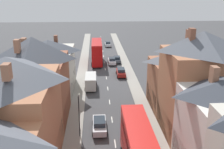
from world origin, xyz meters
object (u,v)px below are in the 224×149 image
at_px(delivery_van, 91,81).
at_px(street_lamp, 79,113).
at_px(car_parked_right_a, 138,125).
at_px(car_mid_white, 99,125).
at_px(double_decker_bus_lead, 97,52).
at_px(car_near_silver, 112,61).
at_px(car_parked_left_b, 121,72).
at_px(car_near_blue, 117,59).
at_px(car_mid_black, 108,44).

distance_m(delivery_van, street_lamp, 16.75).
bearing_deg(car_parked_right_a, car_mid_white, 174.83).
bearing_deg(double_decker_bus_lead, car_parked_right_a, -81.49).
bearing_deg(car_mid_white, car_near_silver, 83.37).
distance_m(car_parked_left_b, street_lamp, 24.42).
relative_size(car_near_blue, street_lamp, 0.71).
height_order(car_near_blue, delivery_van, delivery_van).
bearing_deg(double_decker_bus_lead, car_near_blue, 0.18).
xyz_separation_m(car_mid_black, car_parked_left_b, (1.30, -29.36, 0.06)).
height_order(double_decker_bus_lead, delivery_van, double_decker_bus_lead).
relative_size(car_mid_white, street_lamp, 0.84).
distance_m(car_parked_right_a, street_lamp, 7.78).
relative_size(car_near_blue, car_mid_white, 0.85).
bearing_deg(street_lamp, car_parked_right_a, 6.76).
bearing_deg(car_mid_white, street_lamp, -151.78).
height_order(double_decker_bus_lead, car_mid_white, double_decker_bus_lead).
bearing_deg(car_near_blue, car_mid_white, -98.61).
bearing_deg(double_decker_bus_lead, car_parked_left_b, -64.96).
xyz_separation_m(car_near_blue, car_mid_white, (-4.90, -32.38, 0.05)).
bearing_deg(double_decker_bus_lead, car_mid_black, 79.16).
relative_size(car_parked_right_a, car_mid_white, 0.95).
height_order(car_near_silver, car_mid_white, car_mid_white).
xyz_separation_m(car_parked_right_a, delivery_van, (-6.20, 15.73, 0.50)).
bearing_deg(car_near_silver, car_parked_right_a, -87.63).
height_order(car_near_blue, street_lamp, street_lamp).
bearing_deg(car_mid_black, car_parked_left_b, -87.46).
bearing_deg(delivery_van, car_parked_left_b, 46.66).
relative_size(car_near_blue, car_parked_right_a, 0.89).
xyz_separation_m(double_decker_bus_lead, street_lamp, (-2.44, -33.68, 0.43)).
bearing_deg(street_lamp, delivery_van, 86.04).
height_order(double_decker_bus_lead, car_near_silver, double_decker_bus_lead).
height_order(car_near_blue, car_mid_black, car_mid_black).
relative_size(car_parked_left_b, delivery_van, 0.86).
bearing_deg(car_near_silver, car_mid_white, -96.63).
relative_size(double_decker_bus_lead, car_parked_left_b, 2.41).
distance_m(car_parked_right_a, car_mid_white, 4.92).
bearing_deg(car_near_silver, car_parked_left_b, -81.87).
distance_m(car_near_silver, delivery_van, 16.42).
bearing_deg(car_mid_black, car_mid_white, -94.02).
xyz_separation_m(double_decker_bus_lead, car_mid_black, (3.61, 18.85, -2.02)).
xyz_separation_m(car_mid_white, street_lamp, (-2.45, -1.31, 2.40)).
bearing_deg(car_parked_right_a, car_near_blue, 90.00).
xyz_separation_m(car_near_blue, delivery_van, (-6.20, -17.09, 0.54)).
distance_m(double_decker_bus_lead, street_lamp, 33.77).
height_order(car_mid_black, car_parked_left_b, car_parked_left_b).
distance_m(car_near_blue, car_mid_white, 32.75).
xyz_separation_m(car_parked_right_a, car_mid_white, (-4.90, 0.44, 0.01)).
bearing_deg(car_near_silver, car_near_blue, 47.64).
distance_m(car_mid_white, street_lamp, 3.67).
bearing_deg(car_parked_left_b, car_near_silver, 98.13).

